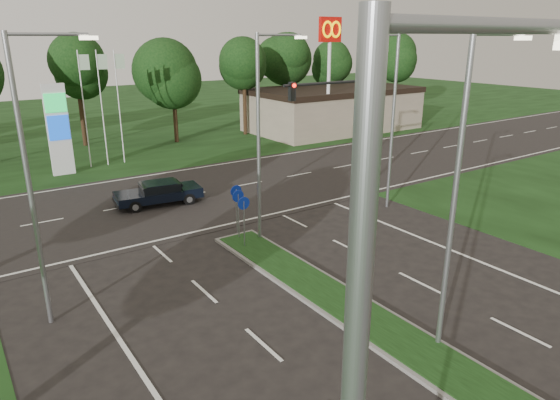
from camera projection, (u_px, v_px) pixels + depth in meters
verge_far at (57, 124)px, 52.92m from camera, size 160.00×50.00×0.02m
cross_road at (174, 198)px, 28.64m from camera, size 160.00×12.00×0.02m
median_kerb at (480, 391)px, 12.96m from camera, size 2.00×26.00×0.12m
commercial_building at (333, 109)px, 49.25m from camera, size 16.00×9.00×4.00m
streetlight_median_near at (461, 182)px, 13.50m from camera, size 2.53×0.22×9.00m
streetlight_median_far at (262, 129)px, 21.33m from camera, size 2.53×0.22×9.00m
streetlight_left_far at (34, 170)px, 14.76m from camera, size 2.53×0.22×9.00m
streetlight_right_far at (391, 114)px, 25.53m from camera, size 2.53×0.22×9.00m
traffic_signal at (341, 120)px, 26.36m from camera, size 5.10×0.42×7.00m
median_signs at (239, 205)px, 22.16m from camera, size 1.16×1.76×2.38m
gas_pylon at (61, 127)px, 32.70m from camera, size 5.80×1.26×8.00m
mcdonalds_sign at (330, 47)px, 42.08m from camera, size 2.20×0.47×10.40m
treeline_far at (88, 63)px, 39.05m from camera, size 6.00×6.00×9.90m
navy_sedan at (159, 193)px, 27.42m from camera, size 4.77×2.44×1.26m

